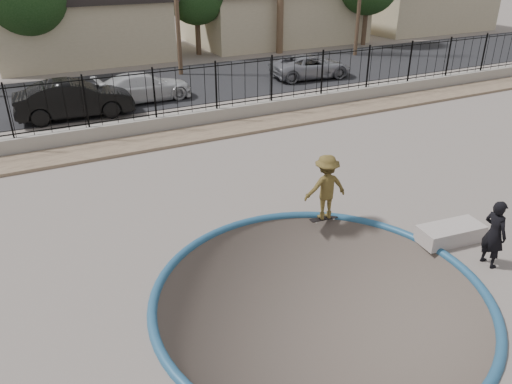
{
  "coord_description": "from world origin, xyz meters",
  "views": [
    {
      "loc": [
        -4.94,
        -7.75,
        6.46
      ],
      "look_at": [
        0.04,
        2.0,
        1.05
      ],
      "focal_mm": 35.0,
      "sensor_mm": 36.0,
      "label": 1
    }
  ],
  "objects_px": {
    "car_d": "(311,66)",
    "skateboard": "(324,218)",
    "skater": "(326,191)",
    "concrete_ledge": "(450,233)",
    "car_c": "(144,87)",
    "videographer": "(494,234)",
    "car_b": "(74,99)"
  },
  "relations": [
    {
      "from": "concrete_ledge",
      "to": "car_c",
      "type": "distance_m",
      "value": 15.69
    },
    {
      "from": "car_d",
      "to": "concrete_ledge",
      "type": "bearing_deg",
      "value": 164.49
    },
    {
      "from": "videographer",
      "to": "car_d",
      "type": "bearing_deg",
      "value": -17.65
    },
    {
      "from": "skateboard",
      "to": "skater",
      "type": "bearing_deg",
      "value": -174.4
    },
    {
      "from": "skateboard",
      "to": "videographer",
      "type": "distance_m",
      "value": 4.07
    },
    {
      "from": "skateboard",
      "to": "car_c",
      "type": "xyz_separation_m",
      "value": [
        -1.07,
        13.11,
        0.62
      ]
    },
    {
      "from": "skateboard",
      "to": "car_d",
      "type": "distance_m",
      "value": 15.69
    },
    {
      "from": "skateboard",
      "to": "concrete_ledge",
      "type": "height_order",
      "value": "concrete_ledge"
    },
    {
      "from": "skater",
      "to": "skateboard",
      "type": "distance_m",
      "value": 0.81
    },
    {
      "from": "skateboard",
      "to": "car_d",
      "type": "height_order",
      "value": "car_d"
    },
    {
      "from": "skateboard",
      "to": "videographer",
      "type": "relative_size",
      "value": 0.48
    },
    {
      "from": "skateboard",
      "to": "car_c",
      "type": "height_order",
      "value": "car_c"
    },
    {
      "from": "concrete_ledge",
      "to": "videographer",
      "type": "bearing_deg",
      "value": -90.0
    },
    {
      "from": "concrete_ledge",
      "to": "car_c",
      "type": "bearing_deg",
      "value": 101.95
    },
    {
      "from": "skater",
      "to": "car_b",
      "type": "height_order",
      "value": "skater"
    },
    {
      "from": "car_d",
      "to": "skateboard",
      "type": "bearing_deg",
      "value": 154.11
    },
    {
      "from": "car_d",
      "to": "videographer",
      "type": "bearing_deg",
      "value": 165.79
    },
    {
      "from": "skater",
      "to": "skateboard",
      "type": "xyz_separation_m",
      "value": [
        0.0,
        0.0,
        -0.81
      ]
    },
    {
      "from": "videographer",
      "to": "car_b",
      "type": "relative_size",
      "value": 0.34
    },
    {
      "from": "skateboard",
      "to": "videographer",
      "type": "bearing_deg",
      "value": -51.46
    },
    {
      "from": "skater",
      "to": "concrete_ledge",
      "type": "distance_m",
      "value": 3.18
    },
    {
      "from": "videographer",
      "to": "car_b",
      "type": "bearing_deg",
      "value": 24.94
    },
    {
      "from": "concrete_ledge",
      "to": "skateboard",
      "type": "bearing_deg",
      "value": 134.32
    },
    {
      "from": "videographer",
      "to": "car_b",
      "type": "distance_m",
      "value": 16.62
    },
    {
      "from": "car_c",
      "to": "videographer",
      "type": "bearing_deg",
      "value": -172.36
    },
    {
      "from": "car_c",
      "to": "car_d",
      "type": "bearing_deg",
      "value": -91.76
    },
    {
      "from": "concrete_ledge",
      "to": "car_d",
      "type": "height_order",
      "value": "car_d"
    },
    {
      "from": "car_b",
      "to": "car_c",
      "type": "xyz_separation_m",
      "value": [
        3.24,
        1.17,
        -0.13
      ]
    },
    {
      "from": "concrete_ledge",
      "to": "car_d",
      "type": "xyz_separation_m",
      "value": [
        5.97,
        15.62,
        0.45
      ]
    },
    {
      "from": "skateboard",
      "to": "concrete_ledge",
      "type": "xyz_separation_m",
      "value": [
        2.17,
        -2.23,
        0.15
      ]
    },
    {
      "from": "skateboard",
      "to": "videographer",
      "type": "xyz_separation_m",
      "value": [
        2.17,
        -3.36,
        0.74
      ]
    },
    {
      "from": "skateboard",
      "to": "car_d",
      "type": "xyz_separation_m",
      "value": [
        8.14,
        13.4,
        0.6
      ]
    }
  ]
}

